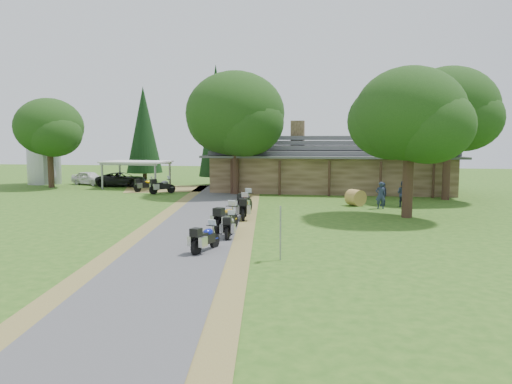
% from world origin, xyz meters
% --- Properties ---
extents(ground, '(120.00, 120.00, 0.00)m').
position_xyz_m(ground, '(0.00, 0.00, 0.00)').
color(ground, '#2A5518').
rests_on(ground, ground).
extents(driveway, '(51.95, 51.95, 0.00)m').
position_xyz_m(driveway, '(-0.50, 4.00, 0.00)').
color(driveway, '#4A4A4C').
rests_on(driveway, ground).
extents(lodge, '(21.40, 9.40, 4.90)m').
position_xyz_m(lodge, '(6.00, 24.00, 2.45)').
color(lodge, brown).
rests_on(lodge, ground).
extents(silo, '(3.31, 3.31, 6.57)m').
position_xyz_m(silo, '(-22.75, 25.65, 3.29)').
color(silo, gray).
rests_on(silo, ground).
extents(carport, '(6.03, 4.23, 2.51)m').
position_xyz_m(carport, '(-11.82, 23.18, 1.26)').
color(carport, silver).
rests_on(carport, ground).
extents(car_white_sedan, '(3.81, 5.52, 1.70)m').
position_xyz_m(car_white_sedan, '(-17.82, 25.56, 0.85)').
color(car_white_sedan, white).
rests_on(car_white_sedan, ground).
extents(car_dark_suv, '(2.73, 5.48, 2.03)m').
position_xyz_m(car_dark_suv, '(-13.83, 24.46, 1.01)').
color(car_dark_suv, black).
rests_on(car_dark_suv, ground).
extents(motorcycle_row_a, '(1.08, 1.89, 1.23)m').
position_xyz_m(motorcycle_row_a, '(1.38, -1.29, 0.61)').
color(motorcycle_row_a, '#0F1A96').
rests_on(motorcycle_row_a, ground).
extents(motorcycle_row_b, '(0.68, 1.79, 1.20)m').
position_xyz_m(motorcycle_row_b, '(1.72, 1.73, 0.60)').
color(motorcycle_row_b, '#97999E').
rests_on(motorcycle_row_b, ground).
extents(motorcycle_row_c, '(1.17, 2.22, 1.45)m').
position_xyz_m(motorcycle_row_c, '(1.23, 3.27, 0.73)').
color(motorcycle_row_c, '#C58D0E').
rests_on(motorcycle_row_c, ground).
extents(motorcycle_row_d, '(0.93, 2.16, 1.43)m').
position_xyz_m(motorcycle_row_d, '(1.39, 7.15, 0.71)').
color(motorcycle_row_d, '#B3280E').
rests_on(motorcycle_row_d, ground).
extents(motorcycle_row_e, '(0.93, 2.18, 1.45)m').
position_xyz_m(motorcycle_row_e, '(1.05, 9.46, 0.72)').
color(motorcycle_row_e, black).
rests_on(motorcycle_row_e, ground).
extents(motorcycle_carport_a, '(1.82, 1.70, 1.29)m').
position_xyz_m(motorcycle_carport_a, '(-9.78, 20.26, 0.64)').
color(motorcycle_carport_a, '#CF9200').
rests_on(motorcycle_carport_a, ground).
extents(motorcycle_carport_b, '(1.92, 2.00, 1.43)m').
position_xyz_m(motorcycle_carport_b, '(-7.80, 18.92, 0.72)').
color(motorcycle_carport_b, slate).
rests_on(motorcycle_carport_b, ground).
extents(person_a, '(0.65, 0.50, 2.09)m').
position_xyz_m(person_a, '(9.47, 12.75, 1.04)').
color(person_a, '#2A3451').
rests_on(person_a, ground).
extents(person_b, '(0.72, 0.71, 2.07)m').
position_xyz_m(person_b, '(11.03, 13.91, 1.04)').
color(person_b, '#2A3451').
rests_on(person_b, ground).
extents(person_c, '(0.58, 0.65, 1.88)m').
position_xyz_m(person_c, '(9.79, 14.27, 0.94)').
color(person_c, '#2A3451').
rests_on(person_c, ground).
extents(hay_bale, '(1.51, 1.49, 1.12)m').
position_xyz_m(hay_bale, '(7.90, 13.96, 0.56)').
color(hay_bale, '#A2793B').
rests_on(hay_bale, ground).
extents(sign_post, '(0.37, 0.06, 2.08)m').
position_xyz_m(sign_post, '(4.56, -2.22, 1.04)').
color(sign_post, gray).
rests_on(sign_post, ground).
extents(oak_lodge_left, '(8.07, 8.07, 10.69)m').
position_xyz_m(oak_lodge_left, '(-1.67, 19.55, 5.35)').
color(oak_lodge_left, black).
rests_on(oak_lodge_left, ground).
extents(oak_lodge_right, '(7.17, 7.17, 11.07)m').
position_xyz_m(oak_lodge_right, '(14.72, 18.51, 5.53)').
color(oak_lodge_right, black).
rests_on(oak_lodge_right, ground).
extents(oak_driveway, '(6.37, 6.37, 9.71)m').
position_xyz_m(oak_driveway, '(10.70, 9.27, 4.85)').
color(oak_driveway, black).
rests_on(oak_driveway, ground).
extents(oak_silo, '(6.28, 6.28, 9.16)m').
position_xyz_m(oak_silo, '(-20.02, 22.39, 4.58)').
color(oak_silo, black).
rests_on(oak_silo, ground).
extents(cedar_near, '(3.46, 3.46, 11.72)m').
position_xyz_m(cedar_near, '(-5.12, 27.00, 5.86)').
color(cedar_near, black).
rests_on(cedar_near, ground).
extents(cedar_far, '(3.75, 3.75, 10.06)m').
position_xyz_m(cedar_far, '(-13.68, 29.76, 5.03)').
color(cedar_far, black).
rests_on(cedar_far, ground).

